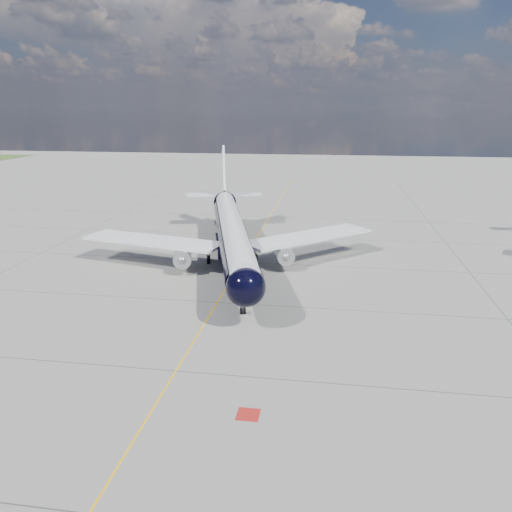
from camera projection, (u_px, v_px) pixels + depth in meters
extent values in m
plane|color=gray|center=(248.00, 252.00, 73.56)|extent=(320.00, 320.00, 0.00)
cube|color=#FFB50D|center=(242.00, 262.00, 68.83)|extent=(0.16, 160.00, 0.01)
cube|color=maroon|center=(248.00, 414.00, 34.69)|extent=(1.60, 1.60, 0.01)
cylinder|color=black|center=(232.00, 235.00, 66.30)|extent=(13.60, 38.17, 3.85)
sphere|color=black|center=(246.00, 287.00, 47.01)|extent=(4.71, 4.71, 3.85)
cone|color=black|center=(224.00, 199.00, 88.80)|extent=(5.54, 7.84, 3.85)
cylinder|color=white|center=(232.00, 228.00, 66.03)|extent=(13.30, 39.91, 3.00)
cube|color=black|center=(246.00, 282.00, 46.66)|extent=(2.66, 1.80, 0.56)
cube|color=white|center=(153.00, 241.00, 66.92)|extent=(20.08, 9.34, 0.32)
cube|color=white|center=(308.00, 236.00, 69.10)|extent=(17.69, 16.94, 0.32)
cube|color=black|center=(233.00, 245.00, 66.71)|extent=(6.71, 10.88, 1.01)
cylinder|color=#BBBBC2|center=(183.00, 256.00, 64.29)|extent=(3.39, 5.08, 2.27)
cylinder|color=#BBBBC2|center=(283.00, 252.00, 65.64)|extent=(3.39, 5.08, 2.27)
sphere|color=gray|center=(182.00, 260.00, 62.27)|extent=(1.36, 1.36, 1.11)
sphere|color=gray|center=(286.00, 257.00, 63.62)|extent=(1.36, 1.36, 1.11)
cube|color=white|center=(182.00, 249.00, 64.27)|extent=(1.05, 3.19, 1.11)
cube|color=white|center=(283.00, 247.00, 65.62)|extent=(1.05, 3.19, 1.11)
cube|color=white|center=(224.00, 170.00, 86.84)|extent=(1.96, 6.29, 8.63)
cube|color=white|center=(224.00, 194.00, 88.57)|extent=(13.55, 6.51, 0.22)
cylinder|color=gray|center=(243.00, 302.00, 51.24)|extent=(0.22, 0.22, 2.13)
cylinder|color=black|center=(241.00, 311.00, 51.48)|extent=(0.36, 0.73, 0.71)
cylinder|color=black|center=(245.00, 311.00, 51.52)|extent=(0.36, 0.73, 0.71)
cylinder|color=gray|center=(208.00, 253.00, 68.24)|extent=(0.32, 0.32, 1.92)
cylinder|color=gray|center=(255.00, 252.00, 68.91)|extent=(0.32, 0.32, 1.92)
cylinder|color=black|center=(209.00, 260.00, 67.94)|extent=(0.73, 1.19, 1.11)
cylinder|color=black|center=(208.00, 258.00, 69.01)|extent=(0.73, 1.19, 1.11)
cylinder|color=black|center=(256.00, 258.00, 68.61)|extent=(0.73, 1.19, 1.11)
cylinder|color=black|center=(255.00, 256.00, 69.67)|extent=(0.73, 1.19, 1.11)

